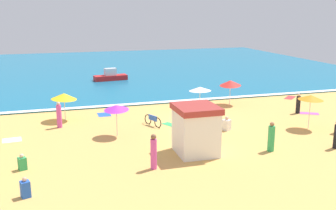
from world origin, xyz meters
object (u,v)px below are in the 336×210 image
object	(u,v)px
parked_bicycle	(153,120)
beachgoer_10	(271,138)
beachgoer_2	(25,188)
small_boat_0	(110,76)
beach_umbrella_0	(64,96)
beachgoer_7	(154,152)
beachgoer_3	(59,115)
beachgoer_5	(227,124)
beach_umbrella_4	(116,107)
beach_umbrella_6	(311,98)
beach_umbrella_2	(200,89)
beach_umbrella_5	(230,83)
lifeguard_cabana	(196,129)
beachgoer_6	(298,104)
beachgoer_0	(22,163)

from	to	relation	value
parked_bicycle	beachgoer_10	world-z (taller)	beachgoer_10
beachgoer_2	beachgoer_10	bearing A→B (deg)	8.58
small_boat_0	beachgoer_10	bearing A→B (deg)	-78.39
beach_umbrella_0	beachgoer_7	size ratio (longest dim) A/B	1.34
beachgoer_3	beachgoer_5	size ratio (longest dim) A/B	1.89
beach_umbrella_4	small_boat_0	xyz separation A→B (m)	(2.70, 20.04, -1.34)
beach_umbrella_6	beachgoer_10	size ratio (longest dim) A/B	1.37
beach_umbrella_0	beachgoer_2	xyz separation A→B (m)	(-2.22, -12.01, -1.38)
beachgoer_7	small_boat_0	size ratio (longest dim) A/B	0.48
beach_umbrella_2	parked_bicycle	bearing A→B (deg)	-147.01
beach_umbrella_5	beachgoer_3	bearing A→B (deg)	-168.97
lifeguard_cabana	beach_umbrella_0	xyz separation A→B (m)	(-6.66, 9.11, 0.39)
lifeguard_cabana	beach_umbrella_2	bearing A→B (deg)	67.25
beach_umbrella_2	beach_umbrella_5	distance (m)	3.36
beach_umbrella_0	beachgoer_3	bearing A→B (deg)	-104.52
parked_bicycle	small_boat_0	distance (m)	18.46
beach_umbrella_6	lifeguard_cabana	bearing A→B (deg)	-166.06
beachgoer_3	beachgoer_6	size ratio (longest dim) A/B	1.15
parked_bicycle	beachgoer_0	bearing A→B (deg)	-145.77
beach_umbrella_5	beach_umbrella_0	bearing A→B (deg)	-175.91
beachgoer_5	beachgoer_2	bearing A→B (deg)	-152.91
lifeguard_cabana	beachgoer_7	xyz separation A→B (m)	(-2.82, -1.49, -0.50)
beachgoer_5	beachgoer_6	distance (m)	7.60
beachgoer_7	beachgoer_3	bearing A→B (deg)	115.92
beachgoer_6	lifeguard_cabana	bearing A→B (deg)	-151.17
parked_bicycle	beachgoer_5	xyz separation A→B (m)	(4.44, -2.47, 0.02)
beach_umbrella_6	parked_bicycle	distance (m)	10.75
beachgoer_3	beach_umbrella_2	bearing A→B (deg)	8.39
small_boat_0	beachgoer_2	bearing A→B (deg)	-106.15
beachgoer_6	beachgoer_7	bearing A→B (deg)	-151.36
parked_bicycle	beachgoer_10	bearing A→B (deg)	-53.09
beach_umbrella_4	beachgoer_2	xyz separation A→B (m)	(-5.20, -7.24, -1.47)
beachgoer_2	beachgoer_0	bearing A→B (deg)	95.07
beachgoer_3	lifeguard_cabana	bearing A→B (deg)	-45.92
beach_umbrella_4	beachgoer_5	distance (m)	7.40
beach_umbrella_0	beach_umbrella_2	distance (m)	10.41
beach_umbrella_2	beachgoer_10	xyz separation A→B (m)	(0.47, -9.87, -0.96)
lifeguard_cabana	beach_umbrella_5	xyz separation A→B (m)	(6.92, 10.09, 0.46)
beach_umbrella_0	beachgoer_3	size ratio (longest dim) A/B	1.37
beachgoer_3	beachgoer_7	world-z (taller)	beachgoer_7
beach_umbrella_0	parked_bicycle	distance (m)	6.72
beachgoer_5	beachgoer_7	world-z (taller)	beachgoer_7
beachgoer_0	beachgoer_7	bearing A→B (deg)	-15.87
parked_bicycle	beachgoer_10	distance (m)	8.56
lifeguard_cabana	beach_umbrella_0	bearing A→B (deg)	126.15
beachgoer_2	beachgoer_10	xyz separation A→B (m)	(13.10, 1.98, 0.39)
beach_umbrella_5	parked_bicycle	xyz separation A→B (m)	(-7.84, -4.17, -1.47)
beachgoer_2	beachgoer_6	bearing A→B (deg)	24.17
lifeguard_cabana	parked_bicycle	size ratio (longest dim) A/B	1.62
beach_umbrella_5	beachgoer_0	distance (m)	18.88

